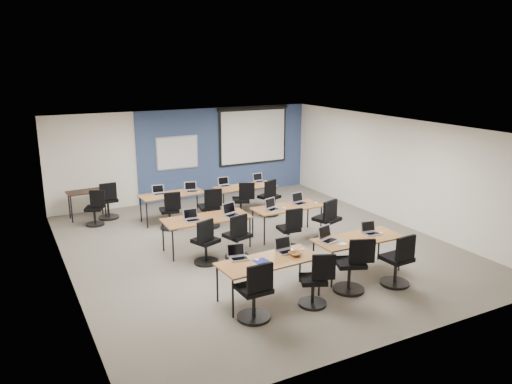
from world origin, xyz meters
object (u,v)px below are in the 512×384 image
task_chair_8 (170,214)px  task_chair_9 (210,211)px  laptop_10 (225,184)px  spare_chair_a (108,204)px  laptop_4 (192,218)px  task_chair_7 (327,224)px  task_chair_6 (290,232)px  task_chair_11 (269,200)px  whiteboard (177,153)px  laptop_0 (238,255)px  laptop_7 (299,201)px  training_table_back_right (245,188)px  task_chair_0 (255,296)px  task_chair_5 (238,240)px  task_chair_4 (206,245)px  laptop_5 (231,212)px  laptop_1 (285,248)px  spare_chair_b (95,211)px  task_chair_1 (316,284)px  laptop_8 (159,192)px  laptop_9 (192,189)px  training_table_mid_left (207,219)px  laptop_2 (328,237)px  training_table_front_right (358,240)px  training_table_mid_right (287,209)px  laptop_3 (371,231)px  utility_table (86,194)px  laptop_11 (259,180)px  laptop_6 (272,207)px  projector_screen (253,133)px  training_table_back_left (173,196)px  task_chair_2 (352,269)px  training_table_front_left (269,262)px  task_chair_10 (242,203)px

task_chair_8 → task_chair_9: 0.98m
laptop_10 → spare_chair_a: spare_chair_a is taller
laptop_4 → task_chair_7: (2.96, -0.87, -0.35)m
task_chair_6 → task_chair_11: (0.82, 2.40, 0.02)m
whiteboard → laptop_0: (-1.15, -6.48, -0.66)m
laptop_7 → task_chair_8: laptop_7 is taller
training_table_back_right → task_chair_6: (-0.39, -3.01, -0.28)m
task_chair_0 → task_chair_5: size_ratio=1.02×
task_chair_4 → laptop_5: laptop_5 is taller
laptop_1 → whiteboard: bearing=87.1°
spare_chair_b → task_chair_1: bearing=-43.3°
laptop_4 → laptop_8: laptop_4 is taller
laptop_1 → laptop_9: bearing=89.2°
training_table_mid_left → laptop_2: 2.85m
training_table_front_right → spare_chair_b: size_ratio=1.87×
whiteboard → task_chair_5: bearing=-94.7°
training_table_mid_left → training_table_mid_right: 2.02m
laptop_3 → laptop_4: 3.77m
training_table_mid_left → utility_table: utility_table is taller
laptop_2 → laptop_10: size_ratio=1.14×
training_table_back_right → task_chair_9: (-1.38, -0.78, -0.26)m
laptop_11 → laptop_0: bearing=-126.5°
task_chair_1 → utility_table: bearing=134.1°
task_chair_0 → laptop_6: bearing=55.5°
task_chair_5 → task_chair_6: task_chair_5 is taller
projector_screen → task_chair_4: projector_screen is taller
laptop_4 → task_chair_9: (0.99, 1.38, -0.37)m
laptop_7 → laptop_9: bearing=119.9°
training_table_front_right → task_chair_9: 4.20m
projector_screen → task_chair_9: 4.04m
training_table_back_right → task_chair_7: bearing=-78.9°
laptop_8 → laptop_9: bearing=0.4°
training_table_back_left → laptop_6: size_ratio=5.04×
training_table_back_right → task_chair_11: bearing=-55.4°
training_table_back_right → task_chair_2: task_chair_2 is taller
task_chair_0 → laptop_4: task_chair_0 is taller
task_chair_8 → utility_table: bearing=140.0°
training_table_front_right → task_chair_6: (-0.51, 1.70, -0.29)m
task_chair_4 → task_chair_6: (1.97, -0.08, -0.01)m
training_table_mid_left → laptop_5: bearing=-7.3°
laptop_8 → spare_chair_a: spare_chair_a is taller
laptop_0 → laptop_4: laptop_0 is taller
projector_screen → task_chair_0: size_ratio=2.33×
task_chair_1 → laptop_11: task_chair_1 is taller
training_table_mid_left → training_table_front_right: bearing=-49.3°
training_table_front_left → task_chair_10: 4.69m
training_table_front_right → task_chair_4: (-2.48, 1.78, -0.27)m
training_table_front_left → training_table_back_right: size_ratio=1.07×
training_table_back_right → laptop_8: laptop_8 is taller
task_chair_0 → laptop_11: 6.50m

